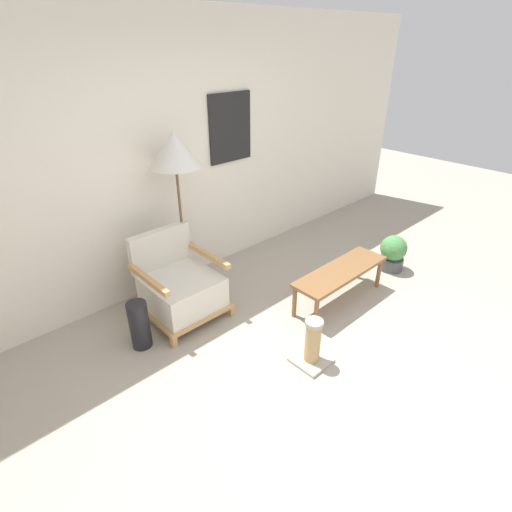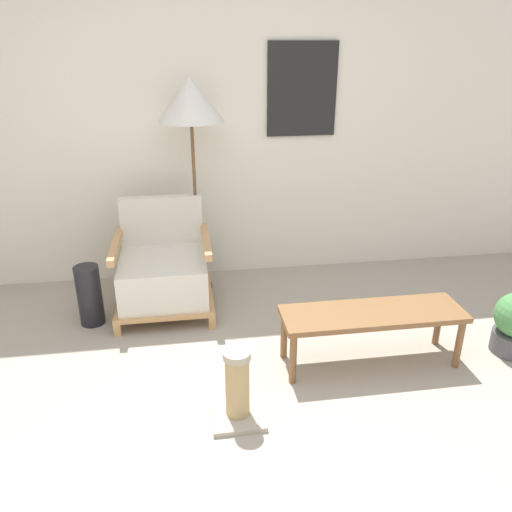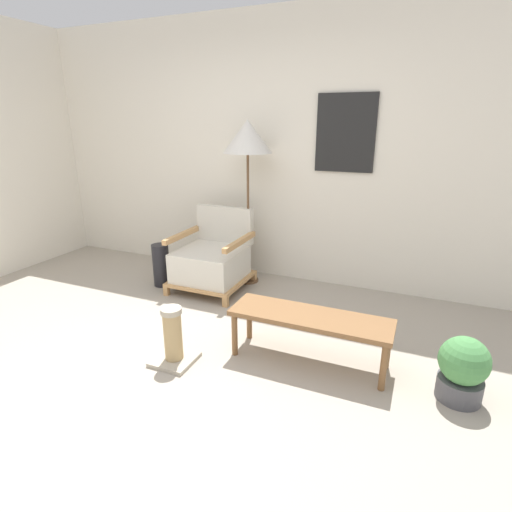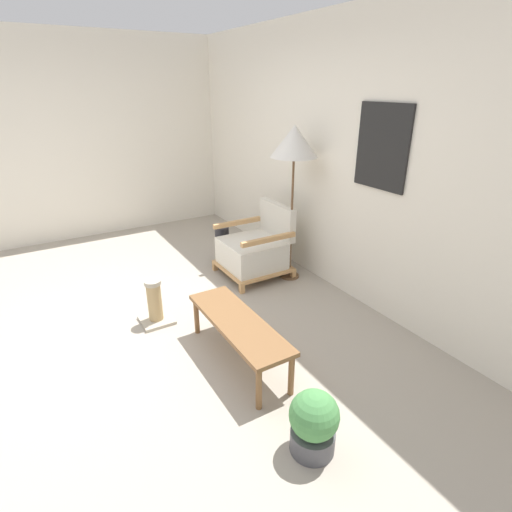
% 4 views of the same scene
% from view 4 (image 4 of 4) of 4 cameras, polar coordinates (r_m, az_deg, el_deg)
% --- Properties ---
extents(ground_plane, '(14.00, 14.00, 0.00)m').
position_cam_4_polar(ground_plane, '(3.85, -18.52, -10.15)').
color(ground_plane, '#A89E8E').
extents(wall_back, '(8.00, 0.09, 2.70)m').
position_cam_4_polar(wall_back, '(4.30, 10.15, 13.71)').
color(wall_back, silver).
rests_on(wall_back, ground_plane).
extents(wall_left, '(0.06, 8.00, 2.70)m').
position_cam_4_polar(wall_left, '(6.12, -21.87, 15.25)').
color(wall_left, silver).
rests_on(wall_left, ground_plane).
extents(armchair, '(0.71, 0.72, 0.80)m').
position_cam_4_polar(armchair, '(4.56, -0.16, 0.90)').
color(armchair, tan).
rests_on(armchair, ground_plane).
extents(floor_lamp, '(0.49, 0.49, 1.68)m').
position_cam_4_polar(floor_lamp, '(4.19, 5.49, 15.61)').
color(floor_lamp, brown).
rests_on(floor_lamp, ground_plane).
extents(coffee_table, '(1.14, 0.35, 0.37)m').
position_cam_4_polar(coffee_table, '(3.15, -2.56, -9.92)').
color(coffee_table, brown).
rests_on(coffee_table, ground_plane).
extents(vase, '(0.17, 0.17, 0.45)m').
position_cam_4_polar(vase, '(4.96, -4.84, 1.71)').
color(vase, black).
rests_on(vase, ground_plane).
extents(potted_plant, '(0.30, 0.30, 0.42)m').
position_cam_4_polar(potted_plant, '(2.57, 8.24, -22.46)').
color(potted_plant, '#4C4C51').
rests_on(potted_plant, ground_plane).
extents(scratching_post, '(0.29, 0.29, 0.43)m').
position_cam_4_polar(scratching_post, '(3.82, -14.24, -6.78)').
color(scratching_post, '#B2A893').
rests_on(scratching_post, ground_plane).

